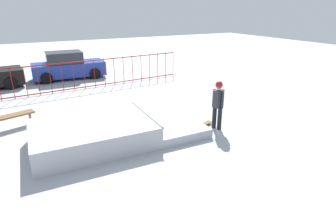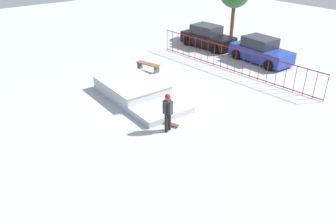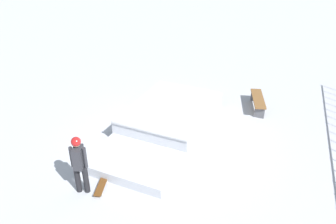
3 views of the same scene
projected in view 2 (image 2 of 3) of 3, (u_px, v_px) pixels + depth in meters
The scene contains 8 objects.
ground_plane at pixel (148, 98), 17.18m from camera, with size 60.00×60.00×0.00m, color #A8AAB2.
skate_ramp at pixel (137, 91), 17.17m from camera, with size 5.47×2.75×0.74m.
skater at pixel (168, 110), 13.84m from camera, with size 0.43×0.42×1.73m.
skateboard at pixel (171, 124), 14.68m from camera, with size 0.82×0.43×0.09m.
perimeter_fence at pixel (232, 59), 20.24m from camera, with size 11.65×0.88×1.50m.
park_bench at pixel (148, 65), 20.51m from camera, with size 1.65×0.84×0.48m.
parked_car_black at pixel (207, 37), 24.82m from camera, with size 4.22×2.18×1.60m.
parked_car_blue at pixel (261, 51), 21.86m from camera, with size 4.16×2.04×1.60m.
Camera 2 is at (12.86, -8.79, 7.37)m, focal length 35.81 mm.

